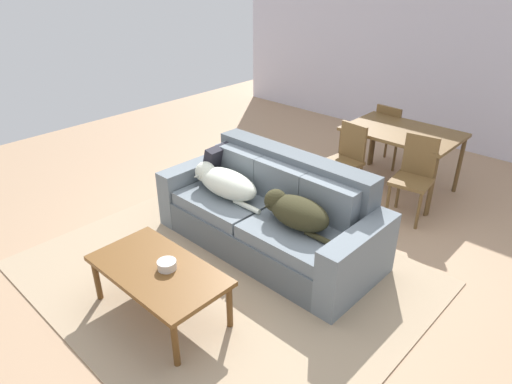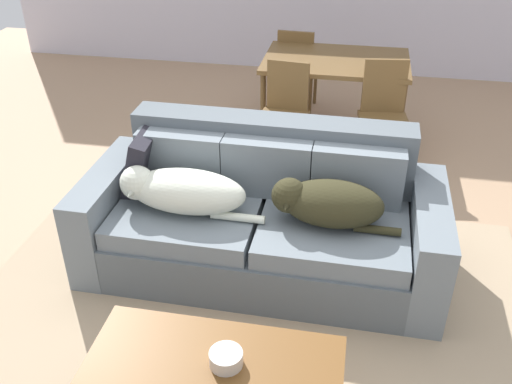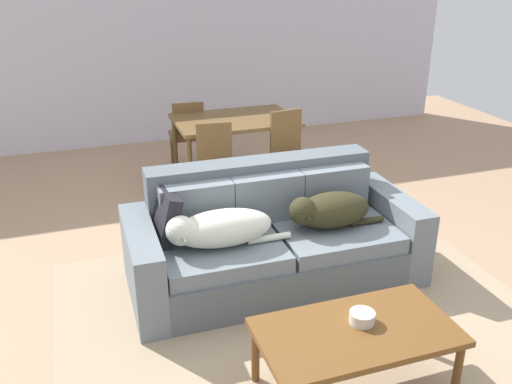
{
  "view_description": "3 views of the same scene",
  "coord_description": "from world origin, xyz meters",
  "px_view_note": "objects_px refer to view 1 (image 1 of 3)",
  "views": [
    {
      "loc": [
        2.44,
        -2.92,
        2.64
      ],
      "look_at": [
        -0.07,
        -0.22,
        0.71
      ],
      "focal_mm": 31.93,
      "sensor_mm": 36.0,
      "label": 1
    },
    {
      "loc": [
        0.42,
        -2.99,
        2.43
      ],
      "look_at": [
        -0.15,
        0.04,
        0.55
      ],
      "focal_mm": 40.06,
      "sensor_mm": 36.0,
      "label": 2
    },
    {
      "loc": [
        -1.51,
        -3.65,
        2.45
      ],
      "look_at": [
        -0.22,
        0.11,
        0.75
      ],
      "focal_mm": 39.41,
      "sensor_mm": 36.0,
      "label": 3
    }
  ],
  "objects_px": {
    "dog_on_left_cushion": "(224,182)",
    "dining_chair_near_right": "(414,174)",
    "bowl_on_coffee_table": "(167,265)",
    "couch": "(272,215)",
    "dining_chair_near_left": "(346,157)",
    "dining_table": "(402,136)",
    "dining_chair_far_left": "(390,133)",
    "dog_on_right_cushion": "(295,211)",
    "coffee_table": "(158,273)",
    "throw_pillow_by_left_arm": "(219,162)"
  },
  "relations": [
    {
      "from": "throw_pillow_by_left_arm",
      "to": "dining_chair_near_right",
      "type": "bearing_deg",
      "value": 41.97
    },
    {
      "from": "couch",
      "to": "dog_on_left_cushion",
      "type": "bearing_deg",
      "value": -159.37
    },
    {
      "from": "dining_chair_near_left",
      "to": "dining_chair_far_left",
      "type": "distance_m",
      "value": 1.16
    },
    {
      "from": "couch",
      "to": "throw_pillow_by_left_arm",
      "type": "xyz_separation_m",
      "value": [
        -0.83,
        0.06,
        0.3
      ]
    },
    {
      "from": "throw_pillow_by_left_arm",
      "to": "dog_on_right_cushion",
      "type": "bearing_deg",
      "value": -10.2
    },
    {
      "from": "dog_on_left_cushion",
      "to": "dining_chair_far_left",
      "type": "distance_m",
      "value": 2.79
    },
    {
      "from": "coffee_table",
      "to": "dining_chair_far_left",
      "type": "height_order",
      "value": "dining_chair_far_left"
    },
    {
      "from": "couch",
      "to": "dining_chair_near_right",
      "type": "distance_m",
      "value": 1.68
    },
    {
      "from": "couch",
      "to": "dining_chair_near_left",
      "type": "relative_size",
      "value": 2.57
    },
    {
      "from": "coffee_table",
      "to": "dining_table",
      "type": "bearing_deg",
      "value": 84.93
    },
    {
      "from": "dog_on_left_cushion",
      "to": "dining_chair_far_left",
      "type": "xyz_separation_m",
      "value": [
        0.38,
        2.76,
        -0.12
      ]
    },
    {
      "from": "coffee_table",
      "to": "throw_pillow_by_left_arm",
      "type": "bearing_deg",
      "value": 119.98
    },
    {
      "from": "dining_table",
      "to": "dining_chair_far_left",
      "type": "xyz_separation_m",
      "value": [
        -0.42,
        0.54,
        -0.21
      ]
    },
    {
      "from": "dog_on_right_cushion",
      "to": "coffee_table",
      "type": "xyz_separation_m",
      "value": [
        -0.4,
        -1.23,
        -0.2
      ]
    },
    {
      "from": "couch",
      "to": "coffee_table",
      "type": "xyz_separation_m",
      "value": [
        0.01,
        -1.38,
        0.06
      ]
    },
    {
      "from": "dog_on_left_cushion",
      "to": "dining_chair_near_right",
      "type": "xyz_separation_m",
      "value": [
        1.25,
        1.67,
        -0.08
      ]
    },
    {
      "from": "couch",
      "to": "dog_on_right_cushion",
      "type": "distance_m",
      "value": 0.51
    },
    {
      "from": "couch",
      "to": "dog_on_left_cushion",
      "type": "distance_m",
      "value": 0.58
    },
    {
      "from": "dog_on_left_cushion",
      "to": "coffee_table",
      "type": "bearing_deg",
      "value": -67.0
    },
    {
      "from": "dining_chair_near_left",
      "to": "dining_chair_near_right",
      "type": "distance_m",
      "value": 0.83
    },
    {
      "from": "dining_chair_near_left",
      "to": "dining_table",
      "type": "bearing_deg",
      "value": 64.73
    },
    {
      "from": "dog_on_left_cushion",
      "to": "bowl_on_coffee_table",
      "type": "height_order",
      "value": "dog_on_left_cushion"
    },
    {
      "from": "bowl_on_coffee_table",
      "to": "dining_chair_near_right",
      "type": "height_order",
      "value": "dining_chair_near_right"
    },
    {
      "from": "coffee_table",
      "to": "couch",
      "type": "bearing_deg",
      "value": 90.34
    },
    {
      "from": "dining_chair_far_left",
      "to": "bowl_on_coffee_table",
      "type": "bearing_deg",
      "value": 95.93
    },
    {
      "from": "dog_on_left_cushion",
      "to": "dining_chair_near_left",
      "type": "height_order",
      "value": "dining_chair_near_left"
    },
    {
      "from": "dog_on_left_cushion",
      "to": "dining_chair_far_left",
      "type": "relative_size",
      "value": 1.06
    },
    {
      "from": "dog_on_left_cushion",
      "to": "dog_on_right_cushion",
      "type": "distance_m",
      "value": 0.89
    },
    {
      "from": "dining_table",
      "to": "dining_chair_near_right",
      "type": "distance_m",
      "value": 0.73
    },
    {
      "from": "bowl_on_coffee_table",
      "to": "dining_chair_near_left",
      "type": "distance_m",
      "value": 2.76
    },
    {
      "from": "couch",
      "to": "dining_chair_near_left",
      "type": "height_order",
      "value": "couch"
    },
    {
      "from": "dog_on_left_cushion",
      "to": "throw_pillow_by_left_arm",
      "type": "height_order",
      "value": "throw_pillow_by_left_arm"
    },
    {
      "from": "bowl_on_coffee_table",
      "to": "dining_chair_far_left",
      "type": "xyz_separation_m",
      "value": [
        -0.17,
        3.91,
        0.0
      ]
    },
    {
      "from": "bowl_on_coffee_table",
      "to": "dining_chair_near_left",
      "type": "xyz_separation_m",
      "value": [
        -0.14,
        2.76,
        0.01
      ]
    },
    {
      "from": "dog_on_left_cushion",
      "to": "throw_pillow_by_left_arm",
      "type": "relative_size",
      "value": 2.31
    },
    {
      "from": "throw_pillow_by_left_arm",
      "to": "coffee_table",
      "type": "xyz_separation_m",
      "value": [
        0.84,
        -1.45,
        -0.24
      ]
    },
    {
      "from": "dog_on_right_cushion",
      "to": "dining_table",
      "type": "relative_size",
      "value": 0.6
    },
    {
      "from": "couch",
      "to": "throw_pillow_by_left_arm",
      "type": "bearing_deg",
      "value": 176.11
    },
    {
      "from": "coffee_table",
      "to": "dining_chair_far_left",
      "type": "distance_m",
      "value": 3.97
    },
    {
      "from": "bowl_on_coffee_table",
      "to": "coffee_table",
      "type": "bearing_deg",
      "value": -138.97
    },
    {
      "from": "couch",
      "to": "bowl_on_coffee_table",
      "type": "relative_size",
      "value": 15.07
    },
    {
      "from": "dining_chair_near_right",
      "to": "dog_on_right_cushion",
      "type": "bearing_deg",
      "value": -109.76
    },
    {
      "from": "dining_table",
      "to": "couch",
      "type": "bearing_deg",
      "value": -98.7
    },
    {
      "from": "bowl_on_coffee_table",
      "to": "dining_chair_far_left",
      "type": "bearing_deg",
      "value": 92.55
    },
    {
      "from": "couch",
      "to": "dog_on_left_cushion",
      "type": "relative_size",
      "value": 2.48
    },
    {
      "from": "couch",
      "to": "throw_pillow_by_left_arm",
      "type": "relative_size",
      "value": 5.73
    },
    {
      "from": "coffee_table",
      "to": "dining_table",
      "type": "xyz_separation_m",
      "value": [
        0.3,
        3.42,
        0.29
      ]
    },
    {
      "from": "bowl_on_coffee_table",
      "to": "dining_chair_near_right",
      "type": "distance_m",
      "value": 2.91
    },
    {
      "from": "throw_pillow_by_left_arm",
      "to": "dining_table",
      "type": "xyz_separation_m",
      "value": [
        1.14,
        1.97,
        0.05
      ]
    },
    {
      "from": "couch",
      "to": "bowl_on_coffee_table",
      "type": "height_order",
      "value": "couch"
    }
  ]
}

